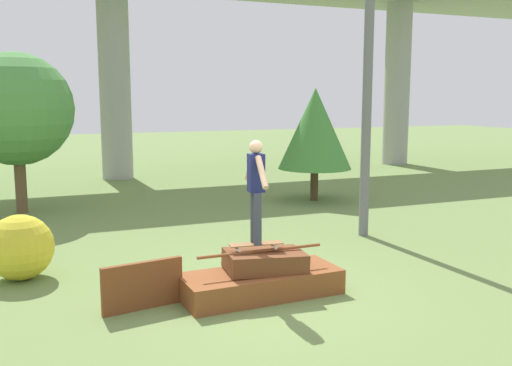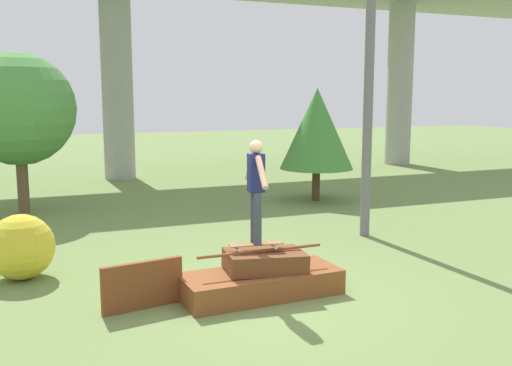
{
  "view_description": "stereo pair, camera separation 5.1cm",
  "coord_description": "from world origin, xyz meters",
  "px_view_note": "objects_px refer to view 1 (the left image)",
  "views": [
    {
      "loc": [
        -3.18,
        -7.54,
        2.94
      ],
      "look_at": [
        -0.06,
        0.05,
        1.7
      ],
      "focal_mm": 40.0,
      "sensor_mm": 36.0,
      "label": 1
    },
    {
      "loc": [
        -3.13,
        -7.56,
        2.94
      ],
      "look_at": [
        -0.06,
        0.05,
        1.7
      ],
      "focal_mm": 40.0,
      "sensor_mm": 36.0,
      "label": 2
    }
  ],
  "objects_px": {
    "utility_pole": "(369,42)",
    "tree_behind_right": "(315,129)",
    "skater": "(256,185)",
    "skateboard": "(256,244)",
    "tree_behind_left": "(16,109)",
    "bush_yellow_flowering": "(20,247)"
  },
  "relations": [
    {
      "from": "skateboard",
      "to": "bush_yellow_flowering",
      "type": "height_order",
      "value": "bush_yellow_flowering"
    },
    {
      "from": "tree_behind_right",
      "to": "bush_yellow_flowering",
      "type": "xyz_separation_m",
      "value": [
        -7.8,
        -4.53,
        -1.52
      ]
    },
    {
      "from": "tree_behind_left",
      "to": "tree_behind_right",
      "type": "bearing_deg",
      "value": -9.27
    },
    {
      "from": "skater",
      "to": "tree_behind_right",
      "type": "height_order",
      "value": "tree_behind_right"
    },
    {
      "from": "utility_pole",
      "to": "tree_behind_right",
      "type": "relative_size",
      "value": 2.46
    },
    {
      "from": "tree_behind_right",
      "to": "bush_yellow_flowering",
      "type": "relative_size",
      "value": 2.99
    },
    {
      "from": "skateboard",
      "to": "skater",
      "type": "distance_m",
      "value": 0.89
    },
    {
      "from": "skater",
      "to": "bush_yellow_flowering",
      "type": "distance_m",
      "value": 4.05
    },
    {
      "from": "skateboard",
      "to": "bush_yellow_flowering",
      "type": "bearing_deg",
      "value": 146.64
    },
    {
      "from": "tree_behind_left",
      "to": "bush_yellow_flowering",
      "type": "relative_size",
      "value": 3.8
    },
    {
      "from": "tree_behind_left",
      "to": "skateboard",
      "type": "bearing_deg",
      "value": -67.99
    },
    {
      "from": "tree_behind_right",
      "to": "bush_yellow_flowering",
      "type": "height_order",
      "value": "tree_behind_right"
    },
    {
      "from": "skater",
      "to": "utility_pole",
      "type": "relative_size",
      "value": 0.19
    },
    {
      "from": "skateboard",
      "to": "tree_behind_right",
      "type": "relative_size",
      "value": 0.26
    },
    {
      "from": "skateboard",
      "to": "tree_behind_right",
      "type": "bearing_deg",
      "value": 55.7
    },
    {
      "from": "utility_pole",
      "to": "bush_yellow_flowering",
      "type": "bearing_deg",
      "value": -176.35
    },
    {
      "from": "tree_behind_right",
      "to": "skater",
      "type": "bearing_deg",
      "value": -124.3
    },
    {
      "from": "skater",
      "to": "tree_behind_right",
      "type": "distance_m",
      "value": 8.08
    },
    {
      "from": "skateboard",
      "to": "utility_pole",
      "type": "xyz_separation_m",
      "value": [
        3.55,
        2.57,
        3.28
      ]
    },
    {
      "from": "skateboard",
      "to": "tree_behind_right",
      "type": "distance_m",
      "value": 8.18
    },
    {
      "from": "utility_pole",
      "to": "tree_behind_right",
      "type": "bearing_deg",
      "value": 76.29
    },
    {
      "from": "utility_pole",
      "to": "tree_behind_right",
      "type": "height_order",
      "value": "utility_pole"
    }
  ]
}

